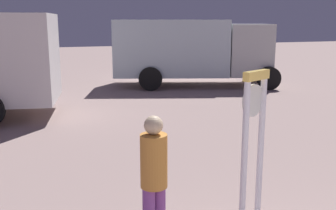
% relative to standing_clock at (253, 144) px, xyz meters
% --- Properties ---
extents(standing_clock, '(0.40, 0.24, 2.07)m').
position_rel_standing_clock_xyz_m(standing_clock, '(0.00, 0.00, 0.00)').
color(standing_clock, white).
rests_on(standing_clock, ground_plane).
extents(person_near_clock, '(0.30, 0.30, 1.59)m').
position_rel_standing_clock_xyz_m(person_near_clock, '(-1.06, 0.32, -0.36)').
color(person_near_clock, '#864696').
rests_on(person_near_clock, ground_plane).
extents(box_truck_far, '(6.87, 4.38, 2.65)m').
position_rel_standing_clock_xyz_m(box_truck_far, '(4.05, 11.06, 0.25)').
color(box_truck_far, silver).
rests_on(box_truck_far, ground_plane).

